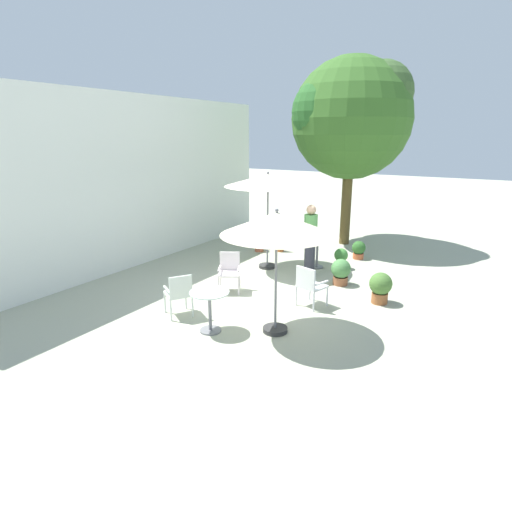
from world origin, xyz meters
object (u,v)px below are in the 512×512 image
(cafe_table_0, at_px, (210,304))
(potted_plant_1, at_px, (359,249))
(potted_plant_3, at_px, (259,243))
(standing_person, at_px, (310,240))
(patio_umbrella_0, at_px, (268,181))
(potted_plant_5, at_px, (341,271))
(potted_plant_0, at_px, (280,237))
(potted_plant_4, at_px, (341,257))
(patio_chair_2, at_px, (310,284))
(patio_chair_0, at_px, (229,269))
(cafe_table_1, at_px, (317,248))
(shade_tree, at_px, (351,118))
(potted_plant_2, at_px, (380,287))
(patio_chair_1, at_px, (179,292))
(patio_umbrella_1, at_px, (277,225))

(cafe_table_0, height_order, potted_plant_1, cafe_table_0)
(potted_plant_3, height_order, standing_person, standing_person)
(potted_plant_1, bearing_deg, patio_umbrella_0, 139.10)
(potted_plant_5, bearing_deg, potted_plant_1, 8.09)
(potted_plant_0, height_order, standing_person, standing_person)
(patio_umbrella_0, distance_m, potted_plant_3, 2.59)
(cafe_table_0, distance_m, potted_plant_4, 4.75)
(potted_plant_3, bearing_deg, potted_plant_1, -74.55)
(potted_plant_1, height_order, potted_plant_5, potted_plant_5)
(patio_chair_2, bearing_deg, patio_umbrella_0, 47.85)
(patio_chair_0, distance_m, potted_plant_5, 2.59)
(cafe_table_0, xyz_separation_m, cafe_table_1, (4.47, -0.09, 0.01))
(shade_tree, bearing_deg, potted_plant_3, 142.00)
(patio_umbrella_0, bearing_deg, potted_plant_3, 38.49)
(cafe_table_0, height_order, standing_person, standing_person)
(potted_plant_2, distance_m, potted_plant_5, 1.28)
(potted_plant_2, bearing_deg, potted_plant_4, 39.98)
(potted_plant_5, xyz_separation_m, standing_person, (0.17, 0.87, 0.60))
(potted_plant_0, bearing_deg, patio_chair_0, -170.12)
(potted_plant_2, bearing_deg, potted_plant_0, 55.80)
(shade_tree, relative_size, patio_chair_1, 6.54)
(potted_plant_5, bearing_deg, patio_chair_2, 177.40)
(patio_chair_2, height_order, potted_plant_1, patio_chair_2)
(patio_chair_1, distance_m, potted_plant_1, 5.86)
(patio_umbrella_0, relative_size, patio_chair_2, 2.91)
(potted_plant_1, distance_m, potted_plant_4, 1.13)
(cafe_table_0, xyz_separation_m, patio_chair_0, (1.86, 0.88, -0.03))
(potted_plant_3, bearing_deg, patio_chair_0, -160.26)
(patio_chair_1, bearing_deg, cafe_table_0, -103.19)
(shade_tree, height_order, patio_umbrella_1, shade_tree)
(cafe_table_1, bearing_deg, patio_chair_2, -159.81)
(potted_plant_4, xyz_separation_m, potted_plant_5, (-1.17, -0.43, 0.01))
(shade_tree, bearing_deg, potted_plant_5, -160.91)
(patio_chair_2, bearing_deg, potted_plant_1, 3.74)
(potted_plant_1, xyz_separation_m, potted_plant_5, (-2.30, -0.33, 0.06))
(patio_umbrella_0, xyz_separation_m, potted_plant_5, (-0.25, -2.10, -1.93))
(potted_plant_4, bearing_deg, potted_plant_1, -5.27)
(patio_umbrella_0, bearing_deg, cafe_table_0, -165.07)
(cafe_table_1, bearing_deg, standing_person, -170.13)
(standing_person, bearing_deg, cafe_table_1, 9.87)
(shade_tree, xyz_separation_m, cafe_table_1, (-2.88, -0.32, -3.31))
(shade_tree, xyz_separation_m, potted_plant_1, (-1.53, -1.00, -3.57))
(shade_tree, distance_m, cafe_table_0, 8.07)
(shade_tree, height_order, potted_plant_5, shade_tree)
(shade_tree, bearing_deg, patio_umbrella_1, -169.81)
(patio_umbrella_0, bearing_deg, potted_plant_0, 16.82)
(patio_umbrella_1, distance_m, patio_chair_1, 2.39)
(cafe_table_1, relative_size, patio_chair_0, 0.89)
(patio_umbrella_1, relative_size, standing_person, 1.24)
(shade_tree, height_order, patio_chair_1, shade_tree)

